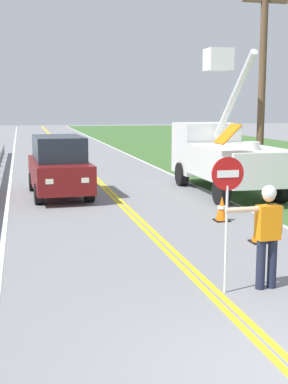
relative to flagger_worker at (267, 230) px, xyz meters
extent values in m
cube|color=yellow|center=(-1.06, 16.98, -1.04)|extent=(0.11, 110.00, 0.01)
cube|color=yellow|center=(-0.88, 16.98, -1.04)|extent=(0.11, 110.00, 0.01)
cube|color=silver|center=(2.63, 16.98, -1.04)|extent=(0.12, 110.00, 0.01)
cube|color=silver|center=(-4.57, 16.98, -1.04)|extent=(0.12, 110.00, 0.01)
cylinder|color=#1E2338|center=(0.12, 0.01, -0.61)|extent=(0.16, 0.16, 0.88)
cylinder|color=#1E2338|center=(-0.10, -0.01, -0.61)|extent=(0.16, 0.16, 0.88)
cube|color=orange|center=(0.01, 0.00, 0.13)|extent=(0.41, 0.26, 0.60)
cylinder|color=beige|center=(-0.49, -0.03, 0.38)|extent=(0.60, 0.12, 0.09)
cylinder|color=beige|center=(0.25, 0.01, 0.16)|extent=(0.09, 0.09, 0.48)
sphere|color=beige|center=(0.01, 0.00, 0.60)|extent=(0.22, 0.22, 0.22)
sphere|color=white|center=(0.01, 0.00, 0.65)|extent=(0.25, 0.25, 0.25)
cylinder|color=silver|center=(-0.77, -0.04, -0.12)|extent=(0.04, 0.04, 1.85)
cylinder|color=#B71414|center=(-0.77, -0.04, 1.00)|extent=(0.56, 0.03, 0.56)
cube|color=white|center=(-0.77, -0.06, 1.00)|extent=(0.38, 0.01, 0.12)
cube|color=silver|center=(3.13, 8.59, 0.16)|extent=(2.31, 4.60, 1.10)
cube|color=silver|center=(3.12, 12.04, 0.41)|extent=(2.20, 2.10, 2.00)
cube|color=#1E2833|center=(3.12, 13.07, 0.71)|extent=(1.98, 0.06, 0.90)
cylinder|color=silver|center=(3.13, 7.67, 0.83)|extent=(0.56, 0.56, 0.24)
cylinder|color=silver|center=(3.13, 9.23, 2.37)|extent=(0.25, 3.29, 2.98)
cube|color=white|center=(3.13, 10.80, 3.77)|extent=(0.90, 0.90, 0.80)
cube|color=orange|center=(1.95, 6.79, 1.26)|extent=(0.60, 0.80, 0.59)
cylinder|color=black|center=(2.09, 11.84, -0.59)|extent=(0.32, 0.92, 0.92)
cylinder|color=black|center=(4.15, 11.84, -0.59)|extent=(0.32, 0.92, 0.92)
cylinder|color=black|center=(2.10, 7.55, -0.59)|extent=(0.32, 0.92, 0.92)
cylinder|color=black|center=(4.16, 7.56, -0.59)|extent=(0.32, 0.92, 0.92)
cube|color=maroon|center=(-2.81, 10.47, -0.25)|extent=(2.03, 4.67, 0.92)
cube|color=#1E2833|center=(-2.81, 10.47, 0.63)|extent=(1.73, 2.92, 0.84)
cube|color=#EAEACC|center=(-2.17, 8.21, -0.20)|extent=(0.24, 0.07, 0.16)
cube|color=#EAEACC|center=(-3.27, 8.17, -0.20)|extent=(0.24, 0.07, 0.16)
cylinder|color=black|center=(-1.93, 9.08, -0.71)|extent=(0.31, 0.69, 0.68)
cylinder|color=black|center=(-3.57, 9.01, -0.71)|extent=(0.31, 0.69, 0.68)
cylinder|color=black|center=(-2.05, 11.93, -0.71)|extent=(0.31, 0.69, 0.68)
cylinder|color=black|center=(-3.69, 11.86, -0.71)|extent=(0.31, 0.69, 0.68)
cylinder|color=brown|center=(4.98, 10.97, 2.75)|extent=(0.28, 0.28, 7.60)
cube|color=brown|center=(4.98, 10.97, 5.95)|extent=(1.80, 0.14, 0.14)
cone|color=orange|center=(1.26, 2.93, -0.70)|extent=(0.36, 0.36, 0.70)
cylinder|color=white|center=(1.26, 2.93, -0.66)|extent=(0.25, 0.25, 0.08)
cube|color=black|center=(1.26, 2.93, -1.03)|extent=(0.40, 0.40, 0.03)
cone|color=orange|center=(1.26, 5.33, -0.70)|extent=(0.36, 0.36, 0.70)
cylinder|color=white|center=(1.26, 5.33, -0.66)|extent=(0.25, 0.25, 0.08)
cube|color=black|center=(1.26, 5.33, -1.03)|extent=(0.40, 0.40, 0.03)
cube|color=#4C4C51|center=(-5.17, 20.00, -0.77)|extent=(0.10, 0.10, 0.55)
cube|color=#4C4C51|center=(-5.17, 22.29, -0.77)|extent=(0.10, 0.10, 0.55)
cube|color=#4C4C51|center=(-5.17, 24.57, -0.77)|extent=(0.10, 0.10, 0.55)
cube|color=#4C4C51|center=(-5.17, 26.86, -0.77)|extent=(0.10, 0.10, 0.55)
camera|label=1|loc=(-4.08, -8.25, 2.13)|focal=49.95mm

